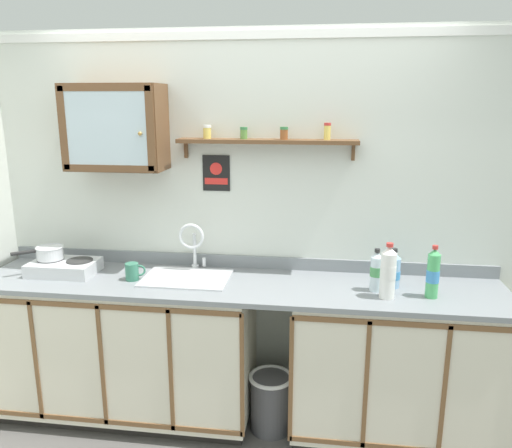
{
  "coord_description": "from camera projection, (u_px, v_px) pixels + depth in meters",
  "views": [
    {
      "loc": [
        0.5,
        -2.34,
        2.0
      ],
      "look_at": [
        0.1,
        0.55,
        1.28
      ],
      "focal_mm": 35.08,
      "sensor_mm": 36.0,
      "label": 1
    }
  ],
  "objects": [
    {
      "name": "saucepan",
      "position": [
        49.0,
        252.0,
        3.14
      ],
      "size": [
        0.27,
        0.23,
        0.08
      ],
      "color": "silver",
      "rests_on": "hot_plate_stove"
    },
    {
      "name": "spice_shelf",
      "position": [
        266.0,
        140.0,
        2.98
      ],
      "size": [
        1.09,
        0.14,
        0.22
      ],
      "color": "brown"
    },
    {
      "name": "hot_plate_stove",
      "position": [
        64.0,
        267.0,
        3.13
      ],
      "size": [
        0.4,
        0.27,
        0.09
      ],
      "color": "silver",
      "rests_on": "countertop"
    },
    {
      "name": "bottle_soda_green_1",
      "position": [
        433.0,
        274.0,
        2.73
      ],
      "size": [
        0.07,
        0.07,
        0.3
      ],
      "color": "#4CB266",
      "rests_on": "countertop"
    },
    {
      "name": "bottle_opaque_white_3",
      "position": [
        388.0,
        272.0,
        2.72
      ],
      "size": [
        0.09,
        0.09,
        0.31
      ],
      "color": "white",
      "rests_on": "countertop"
    },
    {
      "name": "wall_cabinet",
      "position": [
        115.0,
        128.0,
        3.02
      ],
      "size": [
        0.59,
        0.29,
        0.51
      ],
      "color": "brown"
    },
    {
      "name": "countertop",
      "position": [
        237.0,
        285.0,
        2.99
      ],
      "size": [
        3.15,
        0.62,
        0.03
      ],
      "primitive_type": "cube",
      "color": "gray",
      "rests_on": "lower_cabinet_run"
    },
    {
      "name": "bottle_water_blue_0",
      "position": [
        393.0,
        270.0,
        2.89
      ],
      "size": [
        0.09,
        0.09,
        0.23
      ],
      "color": "#8CB7E0",
      "rests_on": "countertop"
    },
    {
      "name": "mug",
      "position": [
        133.0,
        272.0,
        3.02
      ],
      "size": [
        0.12,
        0.08,
        0.1
      ],
      "color": "#337259",
      "rests_on": "countertop"
    },
    {
      "name": "trash_bin",
      "position": [
        271.0,
        401.0,
        3.09
      ],
      "size": [
        0.27,
        0.27,
        0.37
      ],
      "color": "#4C4C51",
      "rests_on": "ground"
    },
    {
      "name": "sink",
      "position": [
        187.0,
        283.0,
        3.07
      ],
      "size": [
        0.52,
        0.41,
        0.46
      ],
      "color": "silver",
      "rests_on": "countertop"
    },
    {
      "name": "lower_cabinet_run_right",
      "position": [
        397.0,
        367.0,
        2.97
      ],
      "size": [
        1.25,
        0.6,
        0.91
      ],
      "color": "black",
      "rests_on": "ground"
    },
    {
      "name": "back_wall",
      "position": [
        245.0,
        225.0,
        3.22
      ],
      "size": [
        3.79,
        0.07,
        2.42
      ],
      "color": "silver",
      "rests_on": "ground"
    },
    {
      "name": "warning_sign",
      "position": [
        216.0,
        173.0,
        3.14
      ],
      "size": [
        0.17,
        0.01,
        0.22
      ],
      "color": "black"
    },
    {
      "name": "backsplash",
      "position": [
        244.0,
        262.0,
        3.25
      ],
      "size": [
        3.15,
        0.02,
        0.08
      ],
      "primitive_type": "cube",
      "color": "gray",
      "rests_on": "countertop"
    },
    {
      "name": "bottle_water_clear_2",
      "position": [
        376.0,
        271.0,
        2.83
      ],
      "size": [
        0.07,
        0.07,
        0.25
      ],
      "color": "silver",
      "rests_on": "countertop"
    },
    {
      "name": "lower_cabinet_run",
      "position": [
        123.0,
        348.0,
        3.2
      ],
      "size": [
        1.68,
        0.6,
        0.91
      ],
      "color": "black",
      "rests_on": "ground"
    }
  ]
}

